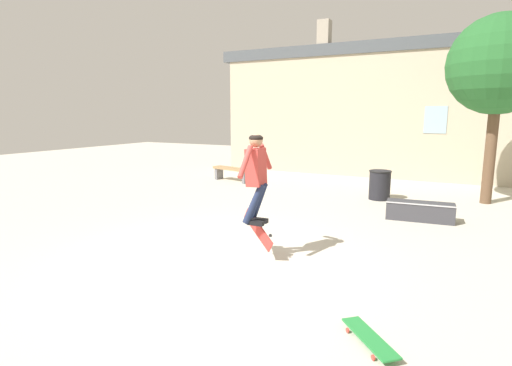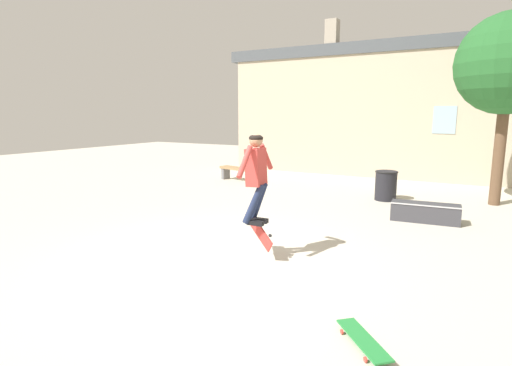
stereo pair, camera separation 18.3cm
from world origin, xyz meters
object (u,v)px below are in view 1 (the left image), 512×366
Objects in this scene: skate_ledge at (420,211)px; skater at (256,171)px; trash_bin at (380,184)px; skateboard_flipping at (258,230)px; park_bench at (232,171)px; tree_right at (499,66)px; skateboard_resting at (369,338)px.

skater reaches higher than skate_ledge.
skateboard_flipping is at bearing -98.97° from trash_bin.
park_bench is 2.31× the size of skateboard_flipping.
skate_ledge is (6.30, -2.54, -0.13)m from park_bench.
tree_right reaches higher than skater.
tree_right is 8.76m from skateboard_resting.
skateboard_flipping reaches higher than skate_ledge.
skateboard_flipping is at bearing -118.49° from tree_right.
park_bench is 2.20× the size of skateboard_resting.
trash_bin is at bearing -162.53° from tree_right.
trash_bin is 7.29m from skateboard_resting.
tree_right reaches higher than trash_bin.
park_bench is (-7.64, -0.10, -3.13)m from tree_right.
skate_ledge is at bearing -116.96° from tree_right.
skate_ledge is 2.21m from trash_bin.
skater reaches higher than skateboard_flipping.
skater is at bearing -76.35° from skateboard_flipping.
skateboard_resting is (-1.28, -7.97, -3.39)m from tree_right.
trash_bin is 5.71m from skater.
skater is at bearing -42.54° from park_bench.
skateboard_flipping is (0.01, 0.06, -0.96)m from skater.
skate_ledge reaches higher than skateboard_resting.
park_bench is 10.12m from skateboard_resting.
park_bench is 2.02× the size of trash_bin.
tree_right is at bearing 57.83° from skate_ledge.
skateboard_flipping is (-2.07, -3.66, 0.26)m from skate_ledge.
park_bench is 1.13× the size of skater.
park_bench is at bearing 175.85° from skateboard_resting.
tree_right reaches higher than skateboard_resting.
skater is (-0.88, -5.55, 1.01)m from trash_bin.
trash_bin is (-1.21, 1.84, 0.21)m from skate_ledge.
tree_right is at bearing 127.78° from skateboard_resting.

